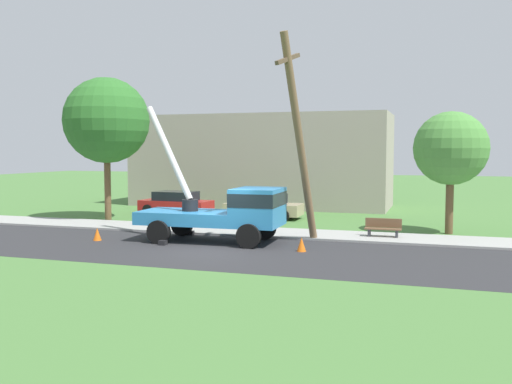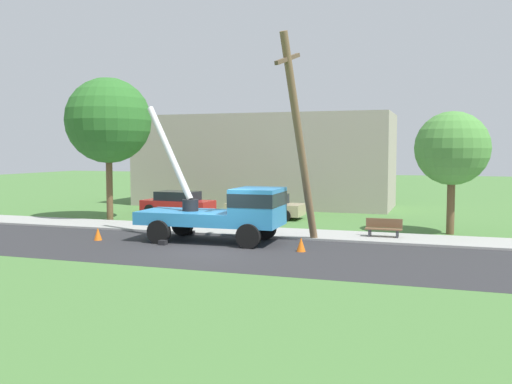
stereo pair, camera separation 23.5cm
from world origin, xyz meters
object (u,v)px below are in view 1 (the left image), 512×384
(traffic_cone_ahead, at_px, (301,244))
(parked_sedan_tan, at_px, (264,206))
(utility_truck, at_px, (229,210))
(park_bench, at_px, (383,228))
(roadside_tree_far, at_px, (451,149))
(roadside_tree_near, at_px, (106,121))
(traffic_cone_behind, at_px, (97,234))
(parked_sedan_red, at_px, (176,203))
(leaning_utility_pole, at_px, (299,138))

(traffic_cone_ahead, height_order, parked_sedan_tan, parked_sedan_tan)
(utility_truck, distance_m, parked_sedan_tan, 8.63)
(park_bench, xyz_separation_m, roadside_tree_far, (2.82, 2.45, 3.54))
(utility_truck, height_order, roadside_tree_far, utility_truck)
(park_bench, distance_m, roadside_tree_near, 16.42)
(traffic_cone_behind, bearing_deg, traffic_cone_ahead, 0.89)
(roadside_tree_far, bearing_deg, traffic_cone_behind, -154.99)
(parked_sedan_red, height_order, roadside_tree_near, roadside_tree_near)
(roadside_tree_near, bearing_deg, park_bench, -7.72)
(roadside_tree_near, bearing_deg, parked_sedan_tan, 22.54)
(parked_sedan_red, bearing_deg, parked_sedan_tan, -3.16)
(utility_truck, bearing_deg, traffic_cone_ahead, -19.02)
(utility_truck, distance_m, traffic_cone_behind, 5.91)
(leaning_utility_pole, height_order, park_bench, leaning_utility_pole)
(park_bench, relative_size, roadside_tree_near, 0.20)
(utility_truck, relative_size, roadside_tree_far, 1.19)
(traffic_cone_ahead, bearing_deg, parked_sedan_red, 135.78)
(park_bench, distance_m, roadside_tree_far, 5.15)
(parked_sedan_tan, height_order, park_bench, parked_sedan_tan)
(parked_sedan_red, height_order, roadside_tree_far, roadside_tree_far)
(parked_sedan_red, relative_size, roadside_tree_near, 0.56)
(parked_sedan_tan, bearing_deg, traffic_cone_ahead, -64.79)
(utility_truck, distance_m, parked_sedan_red, 11.22)
(parked_sedan_red, xyz_separation_m, parked_sedan_tan, (5.74, -0.32, 0.00))
(parked_sedan_tan, distance_m, park_bench, 9.13)
(traffic_cone_behind, relative_size, roadside_tree_far, 0.10)
(parked_sedan_red, distance_m, roadside_tree_near, 6.58)
(parked_sedan_tan, height_order, roadside_tree_near, roadside_tree_near)
(roadside_tree_near, bearing_deg, leaning_utility_pole, -20.95)
(leaning_utility_pole, height_order, roadside_tree_near, leaning_utility_pole)
(traffic_cone_behind, xyz_separation_m, park_bench, (11.83, 4.39, 0.18))
(traffic_cone_behind, relative_size, parked_sedan_red, 0.12)
(utility_truck, xyz_separation_m, traffic_cone_behind, (-5.65, -1.34, -1.13))
(traffic_cone_ahead, bearing_deg, utility_truck, 160.98)
(traffic_cone_ahead, xyz_separation_m, park_bench, (2.71, 4.25, 0.18))
(utility_truck, relative_size, traffic_cone_behind, 12.19)
(traffic_cone_ahead, relative_size, parked_sedan_red, 0.12)
(traffic_cone_behind, height_order, roadside_tree_far, roadside_tree_far)
(parked_sedan_tan, bearing_deg, roadside_tree_near, -157.46)
(utility_truck, distance_m, traffic_cone_ahead, 3.84)
(traffic_cone_ahead, distance_m, traffic_cone_behind, 9.12)
(utility_truck, height_order, roadside_tree_near, roadside_tree_near)
(traffic_cone_behind, relative_size, park_bench, 0.35)
(traffic_cone_ahead, relative_size, roadside_tree_far, 0.10)
(leaning_utility_pole, relative_size, traffic_cone_ahead, 15.49)
(leaning_utility_pole, xyz_separation_m, roadside_tree_near, (-12.22, 4.68, 1.14))
(traffic_cone_behind, height_order, park_bench, park_bench)
(leaning_utility_pole, distance_m, park_bench, 5.74)
(parked_sedan_red, bearing_deg, park_bench, -23.98)
(leaning_utility_pole, xyz_separation_m, park_bench, (3.23, 2.58, -3.98))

